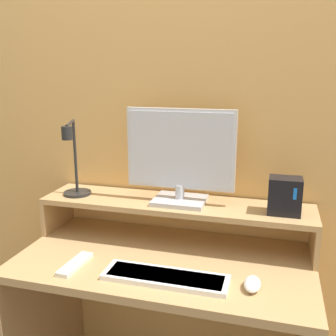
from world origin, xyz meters
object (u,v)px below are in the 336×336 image
desk_lamp (74,169)px  mouse (252,284)px  monitor (180,157)px  router_dock (285,196)px  remote_control (75,264)px  keyboard (165,277)px

desk_lamp → mouse: 0.83m
monitor → router_dock: 0.42m
remote_control → mouse: bearing=1.8°
desk_lamp → router_dock: (0.83, 0.05, -0.06)m
remote_control → keyboard: bearing=-0.6°
monitor → desk_lamp: monitor is taller
mouse → remote_control: mouse is taller
monitor → remote_control: bearing=-134.8°
router_dock → remote_control: (-0.71, -0.30, -0.23)m
keyboard → remote_control: (-0.34, 0.00, -0.00)m
monitor → router_dock: bearing=-2.4°
desk_lamp → remote_control: size_ratio=1.81×
keyboard → mouse: size_ratio=4.38×
mouse → keyboard: bearing=-175.3°
desk_lamp → keyboard: (0.46, -0.25, -0.28)m
keyboard → remote_control: 0.34m
monitor → mouse: (0.31, -0.29, -0.34)m
desk_lamp → router_dock: bearing=3.1°
keyboard → mouse: bearing=4.7°
router_dock → remote_control: bearing=-157.5°
monitor → desk_lamp: bearing=-171.8°
desk_lamp → monitor: bearing=8.2°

